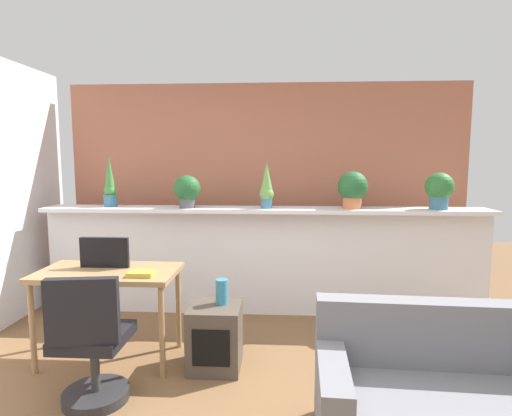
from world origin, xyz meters
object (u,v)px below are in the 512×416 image
at_px(potted_plant_1, 187,190).
at_px(book_on_desk, 141,274).
at_px(potted_plant_4, 439,189).
at_px(vase_on_shelf, 222,292).
at_px(couch, 461,409).
at_px(side_cube_shelf, 215,337).
at_px(desk, 109,280).
at_px(potted_plant_2, 267,187).
at_px(office_chair, 91,349).
at_px(potted_plant_0, 110,185).
at_px(potted_plant_3, 353,188).
at_px(tv_monitor, 104,253).

xyz_separation_m(potted_plant_1, book_on_desk, (-0.09, -1.19, -0.55)).
bearing_deg(book_on_desk, potted_plant_4, 24.59).
bearing_deg(vase_on_shelf, potted_plant_4, 27.98).
xyz_separation_m(potted_plant_4, book_on_desk, (-2.64, -1.21, -0.57)).
xyz_separation_m(potted_plant_4, couch, (-0.59, -2.04, -1.05)).
bearing_deg(potted_plant_1, side_cube_shelf, -67.87).
bearing_deg(desk, potted_plant_2, 40.36).
height_order(office_chair, couch, office_chair).
distance_m(potted_plant_4, book_on_desk, 2.95).
bearing_deg(desk, side_cube_shelf, -5.29).
relative_size(potted_plant_0, book_on_desk, 2.76).
bearing_deg(potted_plant_0, book_on_desk, -59.26).
xyz_separation_m(potted_plant_1, vase_on_shelf, (0.51, -1.07, -0.72)).
height_order(potted_plant_1, desk, potted_plant_1).
xyz_separation_m(potted_plant_2, potted_plant_3, (0.87, 0.03, -0.01)).
distance_m(potted_plant_1, tv_monitor, 1.16).
xyz_separation_m(potted_plant_2, potted_plant_4, (1.72, 0.01, -0.02)).
height_order(potted_plant_3, desk, potted_plant_3).
height_order(desk, side_cube_shelf, desk).
relative_size(office_chair, side_cube_shelf, 1.82).
distance_m(potted_plant_1, potted_plant_3, 1.69).
distance_m(potted_plant_3, book_on_desk, 2.24).
relative_size(potted_plant_0, potted_plant_1, 1.57).
bearing_deg(vase_on_shelf, side_cube_shelf, -131.23).
xyz_separation_m(office_chair, couch, (2.23, -0.35, -0.11)).
xyz_separation_m(potted_plant_3, couch, (0.26, -2.06, -1.06)).
bearing_deg(couch, tv_monitor, 156.35).
bearing_deg(couch, desk, 157.46).
height_order(potted_plant_1, potted_plant_4, potted_plant_4).
distance_m(potted_plant_1, office_chair, 1.93).
height_order(potted_plant_1, office_chair, potted_plant_1).
xyz_separation_m(potted_plant_1, office_chair, (-0.27, -1.67, -0.93)).
bearing_deg(potted_plant_0, potted_plant_4, -0.99).
xyz_separation_m(potted_plant_2, book_on_desk, (-0.91, -1.20, -0.58)).
xyz_separation_m(potted_plant_1, tv_monitor, (-0.47, -0.96, -0.44)).
height_order(potted_plant_0, tv_monitor, potted_plant_0).
bearing_deg(book_on_desk, couch, -22.18).
xyz_separation_m(tv_monitor, book_on_desk, (0.38, -0.23, -0.11)).
xyz_separation_m(potted_plant_0, office_chair, (0.57, -1.74, -0.97)).
bearing_deg(potted_plant_4, potted_plant_2, -179.72).
height_order(tv_monitor, couch, tv_monitor).
bearing_deg(couch, potted_plant_1, 133.94).
height_order(tv_monitor, office_chair, tv_monitor).
xyz_separation_m(desk, vase_on_shelf, (0.92, -0.03, -0.07)).
xyz_separation_m(potted_plant_2, office_chair, (-1.10, -1.68, -0.96)).
bearing_deg(potted_plant_3, book_on_desk, -145.43).
height_order(potted_plant_4, desk, potted_plant_4).
relative_size(potted_plant_1, potted_plant_4, 0.92).
bearing_deg(side_cube_shelf, potted_plant_2, 72.18).
bearing_deg(office_chair, couch, -9.02).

